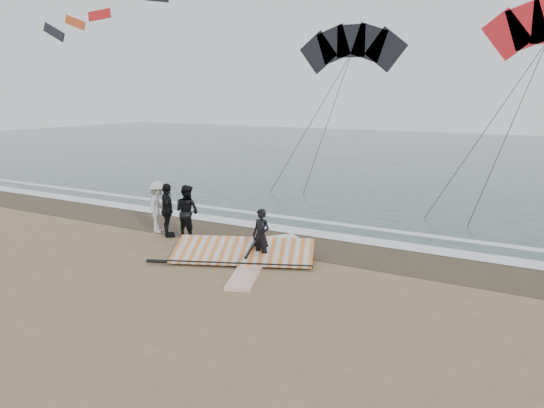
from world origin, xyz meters
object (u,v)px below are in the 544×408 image
at_px(board_white, 246,274).
at_px(board_cream, 267,240).
at_px(man_main, 261,236).
at_px(sail_rig, 244,252).

xyz_separation_m(board_white, board_cream, (-1.27, 3.29, -0.00)).
distance_m(man_main, sail_rig, 0.85).
xyz_separation_m(man_main, board_white, (0.29, -1.27, -0.75)).
relative_size(man_main, board_white, 0.66).
bearing_deg(board_cream, board_white, -32.91).
xyz_separation_m(board_cream, sail_rig, (0.38, -2.03, 0.15)).
relative_size(board_white, board_cream, 1.15).
distance_m(board_white, sail_rig, 1.54).
height_order(board_cream, sail_rig, sail_rig).
relative_size(board_cream, sail_rig, 0.47).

